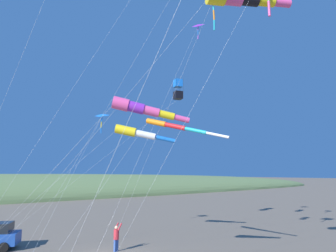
{
  "coord_description": "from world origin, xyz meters",
  "views": [
    {
      "loc": [
        18.65,
        -9.16,
        5.42
      ],
      "look_at": [
        3.18,
        2.45,
        8.39
      ],
      "focal_mm": 32.52,
      "sensor_mm": 36.0,
      "label": 1
    }
  ],
  "objects_px": {
    "kite_box_purple_drifting": "(178,89)",
    "kite_delta_teal_far_right": "(213,0)",
    "kite_windsock_orange_high_right": "(141,109)",
    "kite_windsock_small_distant": "(174,126)",
    "kite_windsock_long_streamer_left": "(136,133)",
    "person_adult_flyer": "(116,236)",
    "kite_delta_striped_overhead": "(102,116)",
    "kite_delta_green_low_center": "(197,27)"
  },
  "relations": [
    {
      "from": "kite_windsock_small_distant",
      "to": "kite_delta_striped_overhead",
      "type": "relative_size",
      "value": 0.96
    },
    {
      "from": "person_adult_flyer",
      "to": "kite_windsock_long_streamer_left",
      "type": "height_order",
      "value": "kite_windsock_long_streamer_left"
    },
    {
      "from": "kite_box_purple_drifting",
      "to": "kite_delta_striped_overhead",
      "type": "xyz_separation_m",
      "value": [
        -1.7,
        -7.51,
        -3.35
      ]
    },
    {
      "from": "kite_delta_teal_far_right",
      "to": "person_adult_flyer",
      "type": "bearing_deg",
      "value": -161.37
    },
    {
      "from": "person_adult_flyer",
      "to": "kite_delta_striped_overhead",
      "type": "distance_m",
      "value": 10.95
    },
    {
      "from": "person_adult_flyer",
      "to": "kite_windsock_small_distant",
      "type": "bearing_deg",
      "value": 27.2
    },
    {
      "from": "kite_delta_striped_overhead",
      "to": "kite_delta_teal_far_right",
      "type": "height_order",
      "value": "kite_delta_teal_far_right"
    },
    {
      "from": "kite_box_purple_drifting",
      "to": "kite_delta_green_low_center",
      "type": "xyz_separation_m",
      "value": [
        3.7,
        -0.57,
        5.18
      ]
    },
    {
      "from": "kite_windsock_orange_high_right",
      "to": "kite_delta_teal_far_right",
      "type": "distance_m",
      "value": 8.57
    },
    {
      "from": "kite_windsock_small_distant",
      "to": "kite_delta_teal_far_right",
      "type": "height_order",
      "value": "kite_delta_teal_far_right"
    },
    {
      "from": "kite_box_purple_drifting",
      "to": "kite_windsock_orange_high_right",
      "type": "bearing_deg",
      "value": -47.32
    },
    {
      "from": "kite_box_purple_drifting",
      "to": "kite_windsock_orange_high_right",
      "type": "distance_m",
      "value": 14.87
    },
    {
      "from": "kite_delta_teal_far_right",
      "to": "kite_windsock_long_streamer_left",
      "type": "bearing_deg",
      "value": -179.93
    },
    {
      "from": "kite_box_purple_drifting",
      "to": "kite_delta_teal_far_right",
      "type": "height_order",
      "value": "kite_delta_teal_far_right"
    },
    {
      "from": "person_adult_flyer",
      "to": "kite_windsock_orange_high_right",
      "type": "height_order",
      "value": "kite_windsock_orange_high_right"
    },
    {
      "from": "kite_box_purple_drifting",
      "to": "kite_windsock_long_streamer_left",
      "type": "bearing_deg",
      "value": -71.79
    },
    {
      "from": "kite_delta_teal_far_right",
      "to": "kite_windsock_orange_high_right",
      "type": "bearing_deg",
      "value": -110.45
    },
    {
      "from": "kite_windsock_long_streamer_left",
      "to": "kite_windsock_orange_high_right",
      "type": "relative_size",
      "value": 1.5
    },
    {
      "from": "kite_windsock_long_streamer_left",
      "to": "kite_delta_teal_far_right",
      "type": "relative_size",
      "value": 0.87
    },
    {
      "from": "kite_delta_teal_far_right",
      "to": "kite_windsock_small_distant",
      "type": "bearing_deg",
      "value": -172.27
    },
    {
      "from": "kite_delta_green_low_center",
      "to": "kite_windsock_small_distant",
      "type": "relative_size",
      "value": 1.87
    },
    {
      "from": "kite_windsock_orange_high_right",
      "to": "kite_delta_teal_far_right",
      "type": "bearing_deg",
      "value": 69.55
    },
    {
      "from": "kite_windsock_orange_high_right",
      "to": "kite_delta_teal_far_right",
      "type": "xyz_separation_m",
      "value": [
        1.58,
        4.25,
        7.28
      ]
    },
    {
      "from": "kite_delta_striped_overhead",
      "to": "kite_windsock_small_distant",
      "type": "bearing_deg",
      "value": 5.96
    },
    {
      "from": "kite_box_purple_drifting",
      "to": "kite_delta_teal_far_right",
      "type": "relative_size",
      "value": 1.01
    },
    {
      "from": "kite_windsock_long_streamer_left",
      "to": "kite_windsock_small_distant",
      "type": "distance_m",
      "value": 5.65
    },
    {
      "from": "kite_windsock_long_streamer_left",
      "to": "kite_delta_striped_overhead",
      "type": "height_order",
      "value": "kite_delta_striped_overhead"
    },
    {
      "from": "person_adult_flyer",
      "to": "kite_windsock_orange_high_right",
      "type": "xyz_separation_m",
      "value": [
        5.82,
        -1.75,
        7.87
      ]
    },
    {
      "from": "kite_windsock_small_distant",
      "to": "kite_windsock_orange_high_right",
      "type": "bearing_deg",
      "value": -63.56
    },
    {
      "from": "kite_windsock_orange_high_right",
      "to": "kite_delta_green_low_center",
      "type": "distance_m",
      "value": 15.2
    },
    {
      "from": "kite_windsock_small_distant",
      "to": "kite_delta_striped_overhead",
      "type": "xyz_separation_m",
      "value": [
        -9.33,
        -0.97,
        1.99
      ]
    },
    {
      "from": "kite_windsock_orange_high_right",
      "to": "kite_windsock_small_distant",
      "type": "distance_m",
      "value": 4.24
    },
    {
      "from": "kite_box_purple_drifting",
      "to": "kite_windsock_orange_high_right",
      "type": "relative_size",
      "value": 1.74
    },
    {
      "from": "kite_windsock_long_streamer_left",
      "to": "kite_box_purple_drifting",
      "type": "height_order",
      "value": "kite_box_purple_drifting"
    },
    {
      "from": "kite_windsock_long_streamer_left",
      "to": "kite_windsock_orange_high_right",
      "type": "distance_m",
      "value": 8.62
    },
    {
      "from": "kite_delta_striped_overhead",
      "to": "kite_box_purple_drifting",
      "type": "bearing_deg",
      "value": 77.25
    },
    {
      "from": "kite_delta_green_low_center",
      "to": "kite_delta_teal_far_right",
      "type": "xyz_separation_m",
      "value": [
        7.39,
        -5.49,
        -2.85
      ]
    },
    {
      "from": "kite_windsock_small_distant",
      "to": "kite_box_purple_drifting",
      "type": "bearing_deg",
      "value": 139.42
    },
    {
      "from": "kite_windsock_long_streamer_left",
      "to": "kite_windsock_small_distant",
      "type": "height_order",
      "value": "kite_windsock_long_streamer_left"
    },
    {
      "from": "person_adult_flyer",
      "to": "kite_windsock_orange_high_right",
      "type": "bearing_deg",
      "value": -16.73
    },
    {
      "from": "kite_windsock_orange_high_right",
      "to": "kite_delta_green_low_center",
      "type": "height_order",
      "value": "kite_delta_green_low_center"
    },
    {
      "from": "kite_delta_green_low_center",
      "to": "kite_delta_teal_far_right",
      "type": "relative_size",
      "value": 1.17
    }
  ]
}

